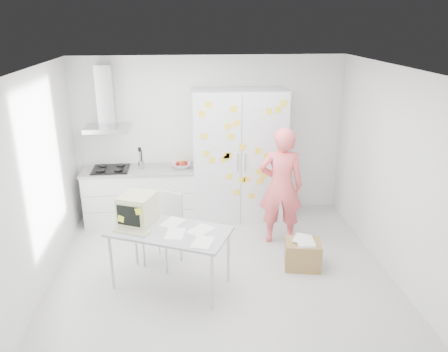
{
  "coord_description": "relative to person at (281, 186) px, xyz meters",
  "views": [
    {
      "loc": [
        -0.44,
        -5.17,
        3.26
      ],
      "look_at": [
        0.12,
        0.8,
        1.08
      ],
      "focal_mm": 35.0,
      "sensor_mm": 36.0,
      "label": 1
    }
  ],
  "objects": [
    {
      "name": "counter_run",
      "position": [
        -2.17,
        0.95,
        -0.43
      ],
      "size": [
        1.84,
        0.63,
        1.28
      ],
      "color": "white",
      "rests_on": "ground"
    },
    {
      "name": "ceiling",
      "position": [
        -0.97,
        -0.75,
        1.8
      ],
      "size": [
        4.5,
        4.0,
        0.02
      ],
      "primitive_type": "cube",
      "color": "white",
      "rests_on": "walls"
    },
    {
      "name": "desk",
      "position": [
        -1.88,
        -0.89,
        -0.02
      ],
      "size": [
        1.64,
        1.27,
        1.17
      ],
      "rotation": [
        0.0,
        0.0,
        -0.42
      ],
      "color": "#AAACB5",
      "rests_on": "ground"
    },
    {
      "name": "walls",
      "position": [
        -0.97,
        -0.03,
        0.45
      ],
      "size": [
        4.52,
        4.01,
        2.7
      ],
      "color": "white",
      "rests_on": "ground"
    },
    {
      "name": "range_hood",
      "position": [
        -2.62,
        1.09,
        1.06
      ],
      "size": [
        0.7,
        0.48,
        1.01
      ],
      "color": "silver",
      "rests_on": "walls"
    },
    {
      "name": "person",
      "position": [
        0.0,
        0.0,
        0.0
      ],
      "size": [
        0.71,
        0.52,
        1.8
      ],
      "primitive_type": "imported",
      "rotation": [
        0.0,
        0.0,
        3.0
      ],
      "color": "#FB6165",
      "rests_on": "ground"
    },
    {
      "name": "tall_cabinet",
      "position": [
        -0.52,
        0.92,
        0.2
      ],
      "size": [
        1.5,
        0.68,
        2.2
      ],
      "color": "silver",
      "rests_on": "ground"
    },
    {
      "name": "cardboard_box",
      "position": [
        0.17,
        -0.78,
        -0.7
      ],
      "size": [
        0.55,
        0.47,
        0.42
      ],
      "rotation": [
        0.0,
        0.0,
        -0.19
      ],
      "color": "#9F7D44",
      "rests_on": "ground"
    },
    {
      "name": "floor",
      "position": [
        -0.97,
        -0.75,
        -0.91
      ],
      "size": [
        4.5,
        4.0,
        0.02
      ],
      "primitive_type": "cube",
      "color": "silver",
      "rests_on": "ground"
    },
    {
      "name": "chair",
      "position": [
        -1.71,
        -0.43,
        -0.33
      ],
      "size": [
        0.63,
        0.63,
        1.01
      ],
      "rotation": [
        0.0,
        0.0,
        -0.55
      ],
      "color": "silver",
      "rests_on": "ground"
    }
  ]
}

